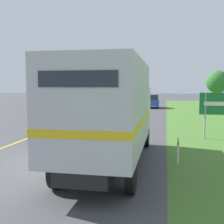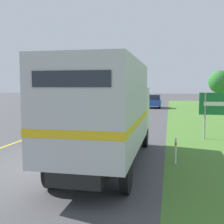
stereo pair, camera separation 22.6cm
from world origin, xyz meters
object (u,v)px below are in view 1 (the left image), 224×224
Objects in this scene: lead_car_white at (105,107)px; delineator_post at (178,150)px; roadside_tree_far at (217,82)px; highway_sign at (220,105)px; horse_trailer_truck at (110,110)px; lead_car_blue_ahead at (152,101)px.

lead_car_white is 4.37× the size of delineator_post.
highway_sign is at bearing -99.15° from roadside_tree_far.
roadside_tree_far is at bearing 47.91° from lead_car_white.
horse_trailer_truck reaches higher than lead_car_blue_ahead.
roadside_tree_far is (3.57, 22.19, 1.53)m from highway_sign.
lead_car_white is 1.08× the size of lead_car_blue_ahead.
highway_sign reaches higher than delineator_post.
horse_trailer_truck reaches higher than lead_car_white.
lead_car_blue_ahead is at bearing 89.72° from horse_trailer_truck.
lead_car_blue_ahead is 21.72m from highway_sign.
lead_car_white is at bearing -106.84° from lead_car_blue_ahead.
delineator_post is (2.37, 0.85, -1.49)m from horse_trailer_truck.
highway_sign reaches higher than lead_car_blue_ahead.
roadside_tree_far is at bearing 6.85° from lead_car_blue_ahead.
horse_trailer_truck is 2.04× the size of lead_car_blue_ahead.
roadside_tree_far is 28.28m from delineator_post.
lead_car_white is at bearing 132.41° from highway_sign.
horse_trailer_truck is at bearing -127.58° from highway_sign.
lead_car_blue_ahead is 8.60m from roadside_tree_far.
lead_car_blue_ahead is 26.61m from delineator_post.
delineator_post is at bearing -114.08° from highway_sign.
horse_trailer_truck is 2.78× the size of highway_sign.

